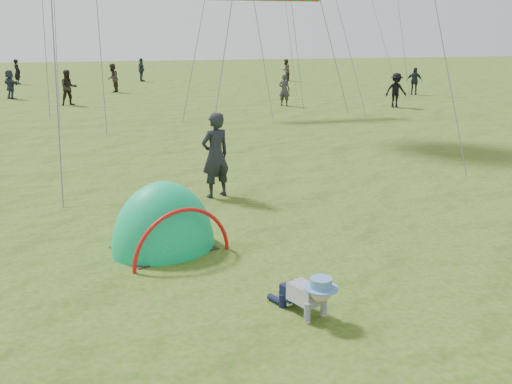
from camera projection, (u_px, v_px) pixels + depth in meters
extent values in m
plane|color=#24510A|center=(227.00, 300.00, 7.89)|extent=(140.00, 140.00, 0.00)
ellipsoid|color=#029778|center=(164.00, 248.00, 9.77)|extent=(2.23, 2.04, 2.35)
imported|color=black|center=(215.00, 155.00, 12.60)|extent=(0.81, 0.68, 1.90)
imported|color=#2F3034|center=(284.00, 90.00, 28.49)|extent=(0.69, 0.64, 1.58)
imported|color=#322820|center=(113.00, 78.00, 34.91)|extent=(0.86, 0.99, 1.73)
imported|color=#26323B|center=(141.00, 70.00, 42.67)|extent=(0.70, 1.08, 1.72)
imported|color=#2D3345|center=(10.00, 84.00, 31.48)|extent=(1.25, 1.47, 1.59)
imported|color=black|center=(17.00, 72.00, 40.38)|extent=(0.69, 0.76, 1.74)
imported|color=#3C2D2B|center=(286.00, 70.00, 42.93)|extent=(0.98, 1.01, 1.64)
imported|color=#1F2736|center=(414.00, 81.00, 33.65)|extent=(1.00, 0.80, 1.59)
imported|color=black|center=(69.00, 88.00, 28.69)|extent=(1.01, 0.88, 1.77)
imported|color=black|center=(396.00, 90.00, 27.89)|extent=(1.14, 0.74, 1.67)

